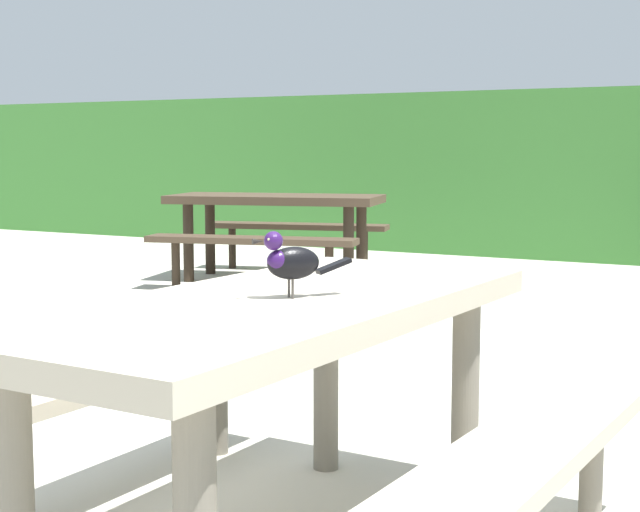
# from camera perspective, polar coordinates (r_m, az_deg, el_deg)

# --- Properties ---
(picnic_table_foreground) EXTENTS (1.75, 1.83, 0.74)m
(picnic_table_foreground) POSITION_cam_1_polar(r_m,az_deg,el_deg) (2.67, -2.50, -6.33)
(picnic_table_foreground) COLOR #B2A893
(picnic_table_foreground) RESTS_ON ground
(bird_grackle) EXTENTS (0.20, 0.24, 0.18)m
(bird_grackle) POSITION_cam_1_polar(r_m,az_deg,el_deg) (2.60, -1.81, -0.27)
(bird_grackle) COLOR black
(bird_grackle) RESTS_ON picnic_table_foreground
(picnic_table_mid_left) EXTENTS (2.09, 2.07, 0.74)m
(picnic_table_mid_left) POSITION_cam_1_polar(r_m,az_deg,el_deg) (8.30, -2.65, 2.37)
(picnic_table_mid_left) COLOR #473828
(picnic_table_mid_left) RESTS_ON ground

